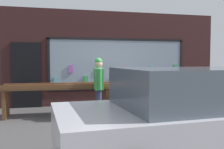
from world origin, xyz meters
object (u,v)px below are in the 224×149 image
Objects in this scene: display_table_right at (168,87)px; small_dog at (83,111)px; person_browsing at (99,84)px; display_table_left at (60,90)px; parked_car at (200,112)px.

display_table_right reaches higher than small_dog.
person_browsing is 2.85× the size of small_dog.
display_table_left is 1.88× the size of person_browsing.
person_browsing is at bearing -30.66° from display_table_left.
person_browsing is at bearing 104.67° from parked_car.
small_dog is (-2.71, -0.77, -0.45)m from display_table_right.
display_table_left is 1.06m from small_dog.
parked_car reaches higher than display_table_right.
display_table_right is 2.85m from small_dog.
parked_car reaches higher than small_dog.
small_dog is 0.13× the size of parked_car.
display_table_left is at bearing 50.85° from small_dog.
person_browsing is at bearing -51.63° from small_dog.
small_dog is 3.26m from parked_car.
person_browsing is (-2.28, -0.59, 0.22)m from display_table_right.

